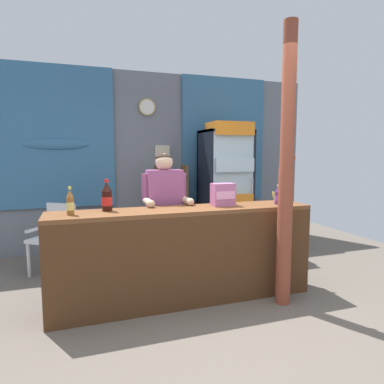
# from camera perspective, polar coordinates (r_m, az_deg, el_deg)

# --- Properties ---
(ground_plane) EXTENTS (7.64, 7.64, 0.00)m
(ground_plane) POSITION_cam_1_polar(r_m,az_deg,el_deg) (4.12, -3.56, -14.78)
(ground_plane) COLOR #665B51
(back_wall_curtained) EXTENTS (5.70, 0.22, 2.77)m
(back_wall_curtained) POSITION_cam_1_polar(r_m,az_deg,el_deg) (5.48, -8.33, 5.75)
(back_wall_curtained) COLOR slate
(back_wall_curtained) RESTS_ON ground
(stall_counter) EXTENTS (2.64, 0.47, 0.95)m
(stall_counter) POSITION_cam_1_polar(r_m,az_deg,el_deg) (3.35, -0.70, -9.51)
(stall_counter) COLOR brown
(stall_counter) RESTS_ON ground
(timber_post) EXTENTS (0.17, 0.14, 2.72)m
(timber_post) POSITION_cam_1_polar(r_m,az_deg,el_deg) (3.37, 15.70, 3.05)
(timber_post) COLOR brown
(timber_post) RESTS_ON ground
(drink_fridge) EXTENTS (0.73, 0.66, 1.97)m
(drink_fridge) POSITION_cam_1_polar(r_m,az_deg,el_deg) (5.28, 5.80, 1.93)
(drink_fridge) COLOR black
(drink_fridge) RESTS_ON ground
(bottle_shelf_rack) EXTENTS (0.48, 0.28, 1.32)m
(bottle_shelf_rack) POSITION_cam_1_polar(r_m,az_deg,el_deg) (5.26, -3.54, -2.35)
(bottle_shelf_rack) COLOR brown
(bottle_shelf_rack) RESTS_ON ground
(plastic_lawn_chair) EXTENTS (0.61, 0.61, 0.86)m
(plastic_lawn_chair) POSITION_cam_1_polar(r_m,az_deg,el_deg) (4.61, -22.15, -6.54)
(plastic_lawn_chair) COLOR silver
(plastic_lawn_chair) RESTS_ON ground
(shopkeeper) EXTENTS (0.50, 0.42, 1.50)m
(shopkeeper) POSITION_cam_1_polar(r_m,az_deg,el_deg) (3.72, -4.66, -2.05)
(shopkeeper) COLOR #28282D
(shopkeeper) RESTS_ON ground
(soda_bottle_cola) EXTENTS (0.10, 0.10, 0.30)m
(soda_bottle_cola) POSITION_cam_1_polar(r_m,az_deg,el_deg) (3.28, -14.23, -0.92)
(soda_bottle_cola) COLOR black
(soda_bottle_cola) RESTS_ON stall_counter
(soda_bottle_iced_tea) EXTENTS (0.07, 0.07, 0.25)m
(soda_bottle_iced_tea) POSITION_cam_1_polar(r_m,az_deg,el_deg) (3.17, -19.96, -1.75)
(soda_bottle_iced_tea) COLOR brown
(soda_bottle_iced_tea) RESTS_ON stall_counter
(soda_bottle_grape_soda) EXTENTS (0.07, 0.07, 0.21)m
(soda_bottle_grape_soda) POSITION_cam_1_polar(r_m,az_deg,el_deg) (3.74, 14.40, -0.64)
(soda_bottle_grape_soda) COLOR #56286B
(soda_bottle_grape_soda) RESTS_ON stall_counter
(snack_box_wafer) EXTENTS (0.23, 0.15, 0.24)m
(snack_box_wafer) POSITION_cam_1_polar(r_m,az_deg,el_deg) (3.53, 5.25, -0.43)
(snack_box_wafer) COLOR #B76699
(snack_box_wafer) RESTS_ON stall_counter
(banana_bunch) EXTENTS (0.27, 0.07, 0.16)m
(banana_bunch) POSITION_cam_1_polar(r_m,az_deg,el_deg) (4.01, 14.79, -0.66)
(banana_bunch) COLOR #CCC14C
(banana_bunch) RESTS_ON stall_counter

